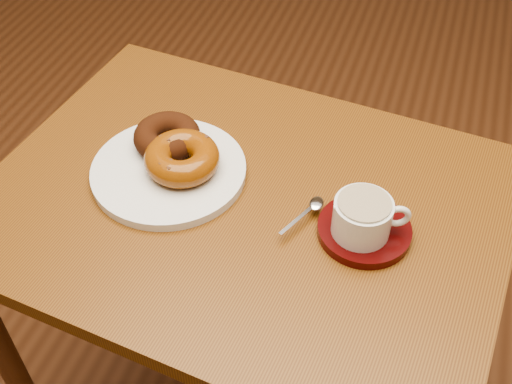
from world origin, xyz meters
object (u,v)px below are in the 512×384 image
(donut_plate, at_px, (169,171))
(coffee_cup, at_px, (363,217))
(cafe_table, at_px, (245,248))
(saucer, at_px, (364,230))

(donut_plate, relative_size, coffee_cup, 2.27)
(donut_plate, height_order, coffee_cup, coffee_cup)
(cafe_table, distance_m, coffee_cup, 0.26)
(saucer, relative_size, coffee_cup, 1.25)
(saucer, bearing_deg, coffee_cup, -112.71)
(cafe_table, height_order, saucer, saucer)
(cafe_table, distance_m, saucer, 0.24)
(donut_plate, bearing_deg, saucer, -4.74)
(cafe_table, relative_size, donut_plate, 3.46)
(saucer, xyz_separation_m, coffee_cup, (-0.00, -0.01, 0.04))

